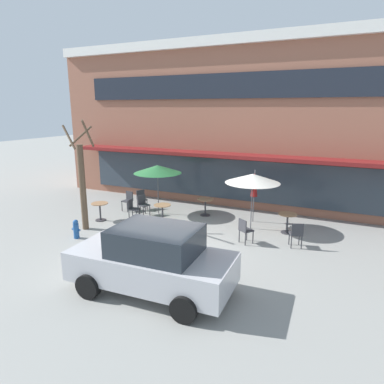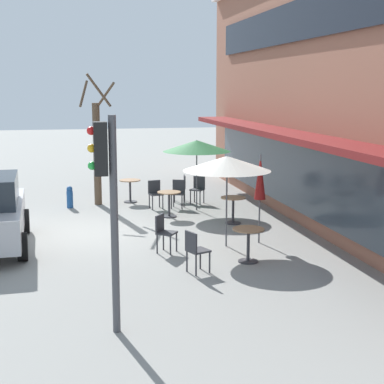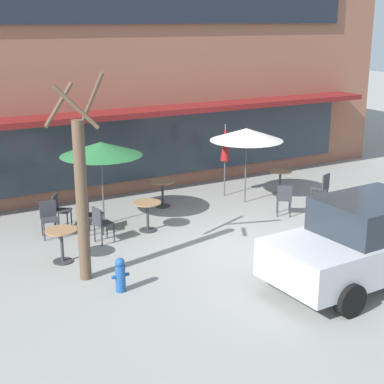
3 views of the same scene
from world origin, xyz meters
name	(u,v)px [view 3 (image 3 of 3)]	position (x,y,z in m)	size (l,w,h in m)	color
ground_plane	(256,253)	(0.00, 0.00, 0.00)	(80.00, 80.00, 0.00)	gray
building_facade	(95,57)	(0.00, 9.97, 3.88)	(18.72, 9.10, 7.76)	#935B47
cafe_table_near_wall	(163,189)	(-0.29, 4.20, 0.52)	(0.70, 0.70, 0.76)	#333338
cafe_table_streetside	(62,240)	(-4.04, 1.69, 0.52)	(0.70, 0.70, 0.76)	#333338
cafe_table_by_tree	(148,211)	(-1.53, 2.58, 0.52)	(0.70, 0.70, 0.76)	#333338
cafe_table_mid_patio	(280,178)	(3.37, 3.50, 0.52)	(0.70, 0.70, 0.76)	#333338
patio_umbrella_green_folded	(101,149)	(-2.32, 3.59, 2.02)	(2.10, 2.10, 2.20)	#4C4C51
patio_umbrella_cream_folded	(225,143)	(1.85, 4.26, 1.63)	(0.28, 0.28, 2.20)	#4C4C51
patio_umbrella_corner_open	(247,134)	(1.99, 3.37, 2.02)	(2.10, 2.10, 2.20)	#4C4C51
cafe_chair_0	(322,186)	(3.89, 2.19, 0.53)	(0.52, 0.52, 0.89)	#333338
cafe_chair_1	(284,198)	(2.20, 1.81, 0.53)	(0.56, 0.56, 0.89)	#333338
cafe_chair_2	(59,209)	(-3.41, 3.88, 0.53)	(0.56, 0.56, 0.89)	#333338
cafe_chair_3	(101,222)	(-2.86, 2.36, 0.53)	(0.46, 0.46, 0.89)	#333338
cafe_chair_4	(92,213)	(-2.81, 3.09, 0.53)	(0.52, 0.52, 0.89)	#333338
cafe_chair_5	(49,216)	(-3.82, 3.40, 0.53)	(0.45, 0.45, 0.89)	#333338
parked_sedan	(366,241)	(1.00, -2.33, 0.88)	(4.27, 2.16, 1.76)	#B7B7BC
street_tree	(81,192)	(-3.89, 0.62, 1.86)	(1.13, 1.17, 4.24)	brown
fire_hydrant	(120,275)	(-3.50, -0.30, 0.35)	(0.36, 0.20, 0.71)	#1E4C8C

